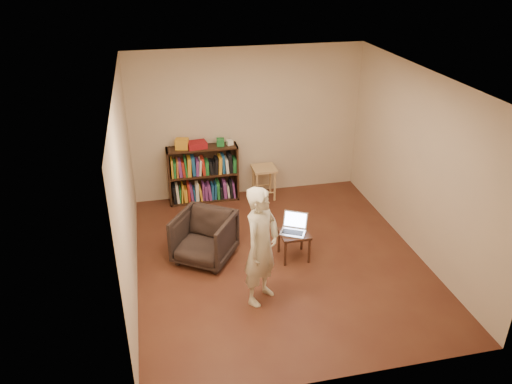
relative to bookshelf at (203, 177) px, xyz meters
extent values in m
plane|color=#482117|center=(0.82, -2.09, -0.44)|extent=(4.50, 4.50, 0.00)
plane|color=white|center=(0.82, -2.09, 2.16)|extent=(4.50, 4.50, 0.00)
plane|color=#BFAC90|center=(0.82, 0.16, 0.86)|extent=(4.00, 0.00, 4.00)
plane|color=#BFAC90|center=(-1.18, -2.09, 0.86)|extent=(0.00, 4.50, 4.50)
plane|color=#BFAC90|center=(2.82, -2.09, 0.86)|extent=(0.00, 4.50, 4.50)
cube|color=black|center=(-0.58, -0.01, 0.06)|extent=(0.03, 0.30, 1.00)
cube|color=black|center=(0.58, -0.01, 0.06)|extent=(0.03, 0.30, 1.00)
cube|color=black|center=(0.00, 0.13, 0.06)|extent=(1.20, 0.02, 1.00)
cube|color=black|center=(0.00, -0.01, -0.42)|extent=(1.20, 0.30, 0.03)
cube|color=black|center=(0.00, -0.01, 0.06)|extent=(1.14, 0.30, 0.03)
cube|color=black|center=(0.00, -0.01, 0.55)|extent=(1.20, 0.30, 0.03)
cube|color=gold|center=(-0.33, -0.02, 0.65)|extent=(0.24, 0.20, 0.17)
cube|color=maroon|center=(-0.08, -0.02, 0.61)|extent=(0.35, 0.27, 0.11)
cube|color=#1F7532|center=(0.32, -0.01, 0.62)|extent=(0.14, 0.14, 0.12)
cube|color=white|center=(0.48, -0.01, 0.60)|extent=(0.12, 0.12, 0.08)
cube|color=tan|center=(1.05, -0.14, 0.12)|extent=(0.40, 0.40, 0.04)
cylinder|color=tan|center=(0.89, -0.30, -0.17)|extent=(0.04, 0.04, 0.54)
cylinder|color=tan|center=(1.21, -0.30, -0.17)|extent=(0.04, 0.04, 0.54)
cylinder|color=tan|center=(0.89, 0.02, -0.17)|extent=(0.04, 0.04, 0.54)
cylinder|color=tan|center=(1.21, 0.02, -0.17)|extent=(0.04, 0.04, 0.54)
imported|color=black|center=(-0.22, -1.84, -0.09)|extent=(1.06, 1.06, 0.71)
cube|color=#321810|center=(1.03, -2.08, -0.04)|extent=(0.40, 0.40, 0.04)
cylinder|color=#321810|center=(0.86, -2.26, -0.25)|extent=(0.04, 0.04, 0.38)
cylinder|color=#321810|center=(1.21, -2.26, -0.25)|extent=(0.04, 0.04, 0.38)
cylinder|color=#321810|center=(0.86, -1.91, -0.25)|extent=(0.04, 0.04, 0.38)
cylinder|color=#321810|center=(1.21, -1.91, -0.25)|extent=(0.04, 0.04, 0.38)
cube|color=silver|center=(1.00, -2.10, -0.02)|extent=(0.42, 0.38, 0.02)
cube|color=black|center=(1.00, -2.10, -0.01)|extent=(0.32, 0.26, 0.00)
cube|color=silver|center=(1.08, -1.95, 0.10)|extent=(0.35, 0.26, 0.23)
cube|color=#B6CAFF|center=(1.08, -1.95, 0.10)|extent=(0.31, 0.22, 0.18)
imported|color=beige|center=(0.37, -2.89, 0.34)|extent=(0.67, 0.67, 1.57)
camera|label=1|loc=(-0.80, -7.86, 3.64)|focal=35.00mm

